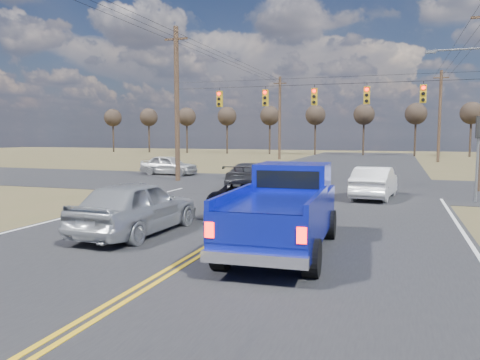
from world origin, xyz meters
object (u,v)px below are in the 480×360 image
(black_suv, at_px, (247,196))
(white_car_queue, at_px, (375,182))
(pickup_truck, at_px, (284,210))
(cross_car_west, at_px, (169,165))
(silver_suv, at_px, (137,207))
(dgrey_car_queue, at_px, (252,176))

(black_suv, bearing_deg, white_car_queue, -134.22)
(pickup_truck, relative_size, black_suv, 1.27)
(cross_car_west, bearing_deg, silver_suv, -151.83)
(dgrey_car_queue, bearing_deg, white_car_queue, 163.60)
(pickup_truck, bearing_deg, black_suv, 114.83)
(white_car_queue, height_order, dgrey_car_queue, white_car_queue)
(black_suv, xyz_separation_m, dgrey_car_queue, (-2.25, 8.07, 0.07))
(black_suv, height_order, dgrey_car_queue, dgrey_car_queue)
(dgrey_car_queue, bearing_deg, cross_car_west, -36.02)
(dgrey_car_queue, bearing_deg, silver_suv, 91.43)
(black_suv, relative_size, dgrey_car_queue, 0.94)
(white_car_queue, bearing_deg, silver_suv, 64.32)
(pickup_truck, distance_m, dgrey_car_queue, 14.36)
(dgrey_car_queue, bearing_deg, black_suv, 106.08)
(pickup_truck, height_order, dgrey_car_queue, pickup_truck)
(black_suv, relative_size, white_car_queue, 1.02)
(white_car_queue, xyz_separation_m, cross_car_west, (-15.42, 8.46, -0.02))
(silver_suv, bearing_deg, black_suv, -110.89)
(black_suv, distance_m, white_car_queue, 7.54)
(silver_suv, bearing_deg, pickup_truck, 175.20)
(cross_car_west, bearing_deg, black_suv, -139.54)
(pickup_truck, xyz_separation_m, silver_suv, (-4.82, 0.60, -0.23))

